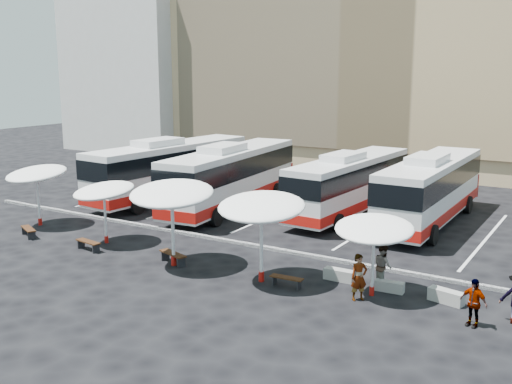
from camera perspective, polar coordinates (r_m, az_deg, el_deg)
The scene contains 24 objects.
ground at distance 30.81m, azimuth -4.52°, elevation -4.78°, with size 120.00×120.00×0.00m, color black.
sandstone_building at distance 58.50m, azimuth 14.62°, elevation 15.18°, with size 42.00×18.25×29.60m.
apartment_block at distance 68.94m, azimuth -9.93°, elevation 11.78°, with size 14.00×14.00×18.00m, color beige.
curb_divider at distance 31.17m, azimuth -3.99°, elevation -4.43°, with size 34.00×0.25×0.15m, color black.
bay_lines at distance 37.34m, azimuth 2.71°, elevation -1.81°, with size 24.15×12.00×0.01m.
bus_0 at distance 40.73m, azimuth -8.13°, elevation 2.30°, with size 3.81×13.40×4.20m.
bus_1 at distance 37.69m, azimuth -2.34°, elevation 1.63°, with size 3.98×13.37×4.18m.
bus_2 at distance 36.56m, azimuth 8.96°, elevation 0.92°, with size 3.31×12.28×3.86m.
bus_3 at distance 35.34m, azimuth 16.33°, elevation 0.40°, with size 3.05×12.87×4.08m.
sunshade_0 at distance 35.55m, azimuth -20.17°, elevation 1.63°, with size 3.58×3.62×3.46m.
sunshade_1 at distance 30.90m, azimuth -14.29°, elevation 0.10°, with size 3.77×3.80×3.18m.
sunshade_2 at distance 26.60m, azimuth -8.02°, elevation -0.18°, with size 4.78×4.81×3.88m.
sunshade_3 at distance 24.35m, azimuth 0.53°, elevation -1.43°, with size 4.33×4.37×3.76m.
sunshade_4 at distance 23.39m, azimuth 11.20°, elevation -3.47°, with size 3.62×3.65×3.17m.
wood_bench_0 at distance 33.78m, azimuth -20.86°, elevation -3.41°, with size 1.58×1.00×0.47m.
wood_bench_1 at distance 30.39m, azimuth -15.69°, elevation -4.72°, with size 1.57×0.62×0.47m.
wood_bench_2 at distance 27.59m, azimuth -7.91°, elevation -6.00°, with size 1.70×0.92×0.50m.
wood_bench_3 at distance 24.57m, azimuth 2.93°, elevation -8.30°, with size 1.41×0.46×0.43m.
conc_bench_0 at distance 25.53m, azimuth 7.92°, elevation -7.82°, with size 1.28×0.43×0.48m, color gray.
conc_bench_1 at distance 24.68m, azimuth 12.60°, elevation -8.76°, with size 1.14×0.38×0.43m, color gray.
conc_bench_2 at distance 24.11m, azimuth 17.65°, elevation -9.45°, with size 1.34×0.45×0.50m, color gray.
passenger_0 at distance 23.35m, azimuth 9.78°, elevation -8.02°, with size 0.67×0.44×1.83m, color black.
passenger_1 at distance 24.92m, azimuth 12.01°, elevation -6.90°, with size 0.86×0.67×1.77m, color black.
passenger_2 at distance 22.11m, azimuth 19.98°, elevation -9.88°, with size 1.01×0.42×1.72m, color black.
Camera 1 is at (17.47, -23.83, 8.73)m, focal length 42.00 mm.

